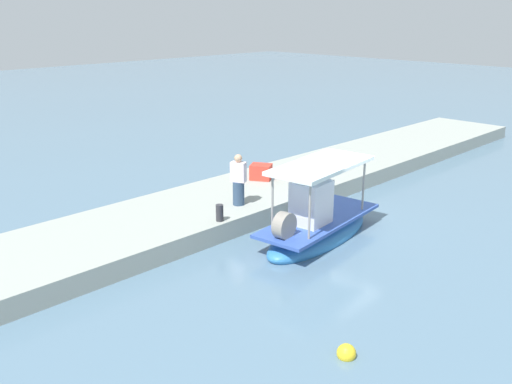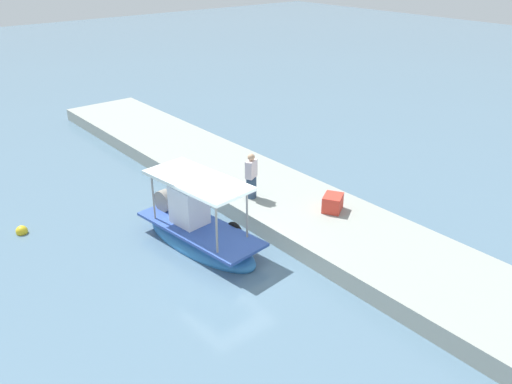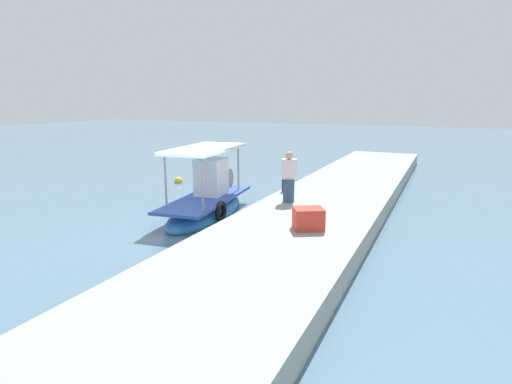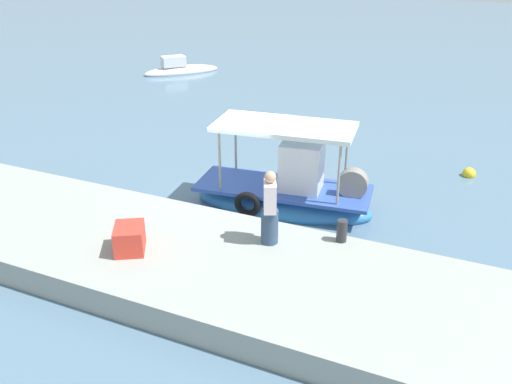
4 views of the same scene
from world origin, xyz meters
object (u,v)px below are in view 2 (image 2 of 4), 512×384
object	(u,v)px
main_fishing_boat	(198,231)
cargo_crate	(333,203)
fisherman_near_bollard	(251,178)
mooring_bollard	(213,183)
marker_buoy	(22,231)

from	to	relation	value
main_fishing_boat	cargo_crate	distance (m)	4.93
fisherman_near_bollard	cargo_crate	bearing A→B (deg)	-149.67
mooring_bollard	cargo_crate	size ratio (longest dim) A/B	0.68
cargo_crate	marker_buoy	world-z (taller)	cargo_crate
mooring_bollard	marker_buoy	world-z (taller)	mooring_bollard
mooring_bollard	fisherman_near_bollard	bearing A→B (deg)	-154.56
main_fishing_boat	cargo_crate	bearing A→B (deg)	-114.35
mooring_bollard	cargo_crate	world-z (taller)	cargo_crate
cargo_crate	mooring_bollard	bearing A→B (deg)	28.64
mooring_bollard	marker_buoy	bearing A→B (deg)	70.23
cargo_crate	marker_buoy	size ratio (longest dim) A/B	1.91
main_fishing_boat	fisherman_near_bollard	world-z (taller)	main_fishing_boat
main_fishing_boat	marker_buoy	xyz separation A→B (m)	(4.59, 4.52, -0.40)
fisherman_near_bollard	marker_buoy	distance (m)	8.48
marker_buoy	cargo_crate	bearing A→B (deg)	-126.35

